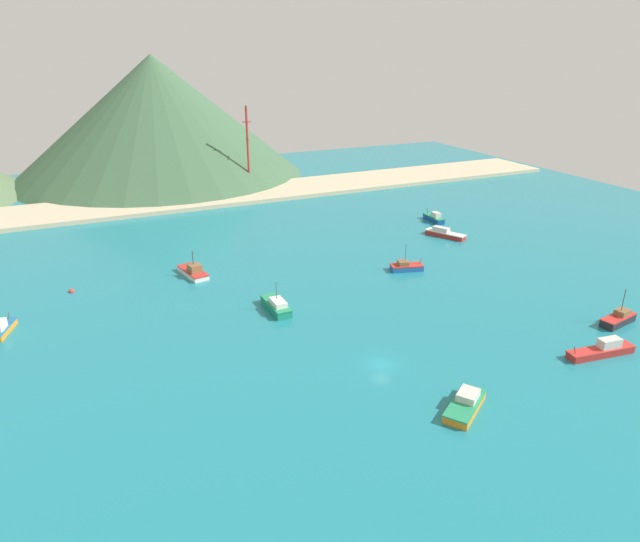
% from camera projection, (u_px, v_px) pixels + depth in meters
% --- Properties ---
extents(ground, '(260.00, 280.00, 0.50)m').
position_uv_depth(ground, '(302.00, 291.00, 107.75)').
color(ground, teal).
extents(fishing_boat_1, '(7.67, 3.65, 6.34)m').
position_uv_depth(fishing_boat_1, '(618.00, 319.00, 94.17)').
color(fishing_boat_1, '#232328').
rests_on(fishing_boat_1, ground).
extents(fishing_boat_2, '(7.20, 4.55, 5.81)m').
position_uv_depth(fishing_boat_2, '(406.00, 267.00, 116.80)').
color(fishing_boat_2, '#1E5BA8').
rests_on(fishing_boat_2, ground).
extents(fishing_boat_3, '(2.62, 7.53, 2.89)m').
position_uv_depth(fishing_boat_3, '(434.00, 218.00, 149.34)').
color(fishing_boat_3, '#14478C').
rests_on(fishing_boat_3, ground).
extents(fishing_boat_4, '(4.25, 7.25, 5.11)m').
position_uv_depth(fishing_boat_4, '(1.00, 328.00, 90.94)').
color(fishing_boat_4, orange).
rests_on(fishing_boat_4, ground).
extents(fishing_boat_5, '(4.91, 9.40, 5.40)m').
position_uv_depth(fishing_boat_5, '(193.00, 272.00, 114.06)').
color(fishing_boat_5, silver).
rests_on(fishing_boat_5, ground).
extents(fishing_boat_6, '(11.34, 3.61, 2.62)m').
position_uv_depth(fishing_boat_6, '(602.00, 350.00, 84.55)').
color(fishing_boat_6, red).
rests_on(fishing_boat_6, ground).
extents(fishing_boat_8, '(6.63, 10.08, 2.23)m').
position_uv_depth(fishing_boat_8, '(445.00, 233.00, 137.47)').
color(fishing_boat_8, red).
rests_on(fishing_boat_8, ground).
extents(fishing_boat_9, '(3.00, 8.68, 5.50)m').
position_uv_depth(fishing_boat_9, '(276.00, 306.00, 98.92)').
color(fishing_boat_9, '#198466').
rests_on(fishing_boat_9, ground).
extents(fishing_boat_10, '(8.74, 7.36, 2.19)m').
position_uv_depth(fishing_boat_10, '(465.00, 404.00, 71.87)').
color(fishing_boat_10, orange).
rests_on(fishing_boat_10, ground).
extents(buoy_0, '(0.99, 0.99, 0.99)m').
position_uv_depth(buoy_0, '(72.00, 291.00, 106.56)').
color(buoy_0, red).
rests_on(buoy_0, ground).
extents(beach_strip, '(247.00, 23.22, 1.20)m').
position_uv_depth(beach_strip, '(205.00, 198.00, 170.76)').
color(beach_strip, '#C6B793').
rests_on(beach_strip, ground).
extents(hill_central, '(100.60, 100.60, 41.23)m').
position_uv_depth(hill_central, '(156.00, 117.00, 195.78)').
color(hill_central, '#3D6042').
rests_on(hill_central, ground).
extents(radio_tower, '(2.67, 2.14, 26.70)m').
position_uv_depth(radio_tower, '(248.00, 149.00, 175.55)').
color(radio_tower, '#B7332D').
rests_on(radio_tower, ground).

